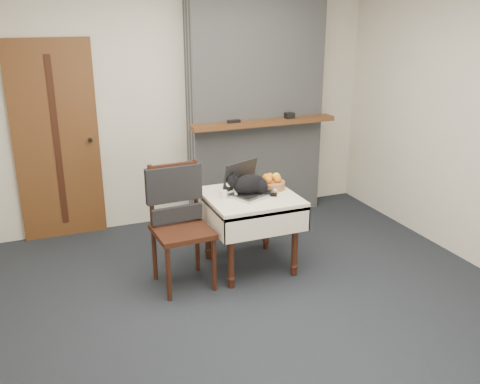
% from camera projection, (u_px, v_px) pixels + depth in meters
% --- Properties ---
extents(ground, '(4.50, 4.50, 0.00)m').
position_uv_depth(ground, '(243.00, 303.00, 4.33)').
color(ground, black).
rests_on(ground, ground).
extents(room_shell, '(4.52, 4.01, 2.61)m').
position_uv_depth(room_shell, '(221.00, 76.00, 4.16)').
color(room_shell, beige).
rests_on(room_shell, ground).
extents(door, '(0.82, 0.10, 2.00)m').
position_uv_depth(door, '(57.00, 142.00, 5.31)').
color(door, brown).
rests_on(door, ground).
extents(chimney, '(1.62, 0.48, 2.60)m').
position_uv_depth(chimney, '(256.00, 101.00, 5.84)').
color(chimney, gray).
rests_on(chimney, ground).
extents(side_table, '(0.78, 0.78, 0.70)m').
position_uv_depth(side_table, '(250.00, 207.00, 4.75)').
color(side_table, black).
rests_on(side_table, ground).
extents(laptop, '(0.48, 0.45, 0.29)m').
position_uv_depth(laptop, '(248.00, 186.00, 4.72)').
color(laptop, '#B7B7BC').
rests_on(laptop, side_table).
extents(cat, '(0.42, 0.26, 0.22)m').
position_uv_depth(cat, '(250.00, 185.00, 4.68)').
color(cat, black).
rests_on(cat, side_table).
extents(cream_jar, '(0.06, 0.06, 0.07)m').
position_uv_depth(cream_jar, '(224.00, 195.00, 4.62)').
color(cream_jar, white).
rests_on(cream_jar, side_table).
extents(pill_bottle, '(0.03, 0.03, 0.07)m').
position_uv_depth(pill_bottle, '(275.00, 193.00, 4.67)').
color(pill_bottle, '#B06515').
rests_on(pill_bottle, side_table).
extents(fruit_basket, '(0.24, 0.24, 0.14)m').
position_uv_depth(fruit_basket, '(272.00, 183.00, 4.86)').
color(fruit_basket, '#A76F43').
rests_on(fruit_basket, side_table).
extents(desk_clutter, '(0.14, 0.02, 0.01)m').
position_uv_depth(desk_clutter, '(269.00, 191.00, 4.80)').
color(desk_clutter, black).
rests_on(desk_clutter, side_table).
extents(chair, '(0.50, 0.49, 1.05)m').
position_uv_depth(chair, '(178.00, 208.00, 4.49)').
color(chair, black).
rests_on(chair, ground).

